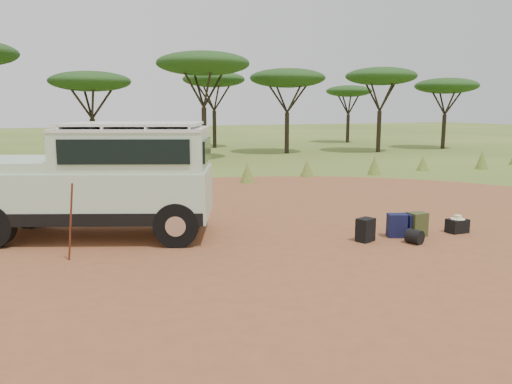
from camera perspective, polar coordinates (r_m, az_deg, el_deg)
name	(u,v)px	position (r m, az deg, el deg)	size (l,w,h in m)	color
ground	(257,244)	(10.83, 0.14, -5.99)	(140.00, 140.00, 0.00)	#4A6724
dirt_clearing	(257,244)	(10.83, 0.14, -5.97)	(23.00, 23.00, 0.01)	brown
grass_fringe	(173,175)	(18.94, -9.47, 1.87)	(36.60, 1.60, 0.90)	#4A6724
acacia_treeline	(138,73)	(29.91, -13.29, 13.13)	(46.70, 13.20, 6.26)	black
safari_vehicle	(103,182)	(11.77, -17.06, 1.06)	(5.66, 3.83, 2.59)	#BBD9B9
walking_staff	(71,223)	(10.04, -20.43, -3.32)	(0.04, 0.04, 1.57)	#602416
backpack_black	(365,230)	(11.24, 12.39, -4.27)	(0.38, 0.28, 0.52)	black
backpack_navy	(397,226)	(11.79, 15.78, -3.72)	(0.41, 0.29, 0.54)	#13153C
backpack_olive	(417,224)	(12.01, 17.97, -3.55)	(0.40, 0.29, 0.55)	#3E451F
duffel_navy	(412,224)	(12.07, 17.43, -3.55)	(0.46, 0.34, 0.52)	#13153C
hard_case	(457,226)	(12.68, 22.00, -3.62)	(0.46, 0.33, 0.33)	black
stuff_sack	(415,237)	(11.36, 17.67, -4.89)	(0.31, 0.31, 0.31)	black
safari_hat	(458,218)	(12.64, 22.06, -2.73)	(0.33, 0.33, 0.10)	beige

